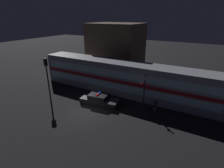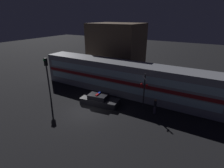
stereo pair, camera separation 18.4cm
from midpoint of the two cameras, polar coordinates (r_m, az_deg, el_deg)
ground_plane at (r=18.96m, az=-8.49°, el=-9.10°), size 120.00×120.00×0.00m
train at (r=22.54m, az=3.81°, el=1.98°), size 23.74×2.95×4.13m
police_car at (r=20.21m, az=-3.85°, el=-5.26°), size 4.57×2.28×1.33m
pedestrian at (r=18.66m, az=14.13°, el=-7.05°), size 0.28×0.28×1.67m
crossing_signal_near at (r=19.01m, az=10.70°, el=-1.56°), size 0.85×0.35×3.92m
traffic_light_corner at (r=21.99m, az=-20.17°, el=3.32°), size 0.30×0.46×5.03m
building_left at (r=30.82m, az=1.69°, el=11.44°), size 8.43×6.76×8.43m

